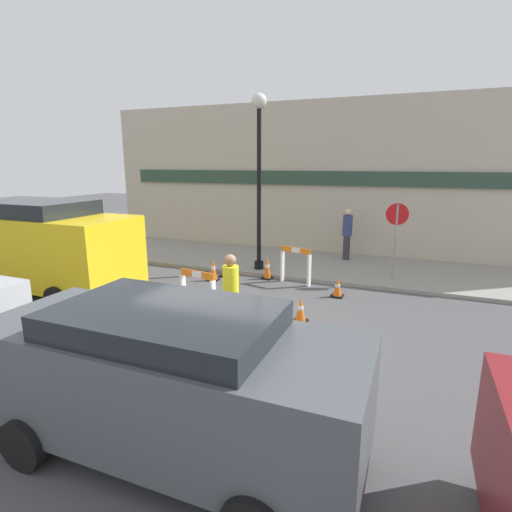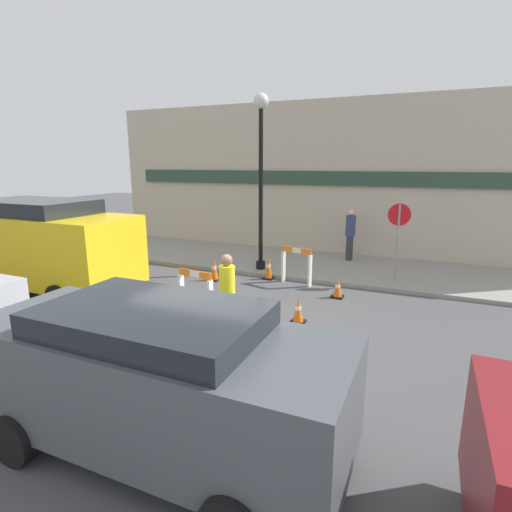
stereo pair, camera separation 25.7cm
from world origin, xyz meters
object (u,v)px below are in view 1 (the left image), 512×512
object	(u,v)px
parked_car_1	(169,374)
work_van	(35,242)
streetlamp_post	(259,159)
person_pedestrian	(347,233)
stop_sign	(396,229)
person_worker	(231,293)

from	to	relation	value
parked_car_1	work_van	world-z (taller)	work_van
parked_car_1	streetlamp_post	bearing A→B (deg)	104.28
person_pedestrian	parked_car_1	xyz separation A→B (m)	(-0.33, -10.05, -0.03)
stop_sign	parked_car_1	xyz separation A→B (m)	(-1.96, -8.07, -0.55)
stop_sign	person_pedestrian	distance (m)	2.62
stop_sign	person_worker	bearing A→B (deg)	57.48
streetlamp_post	stop_sign	size ratio (longest dim) A/B	2.39
stop_sign	parked_car_1	world-z (taller)	stop_sign
person_worker	parked_car_1	distance (m)	3.17
person_pedestrian	parked_car_1	size ratio (longest dim) A/B	0.39
stop_sign	work_van	xyz separation A→B (m)	(-8.70, -4.18, -0.25)
streetlamp_post	person_worker	size ratio (longest dim) A/B	3.08
streetlamp_post	parked_car_1	xyz separation A→B (m)	(1.98, -7.80, -2.42)
streetlamp_post	person_pedestrian	distance (m)	4.02
person_pedestrian	work_van	distance (m)	9.38
person_pedestrian	person_worker	bearing A→B (deg)	65.80
streetlamp_post	person_worker	world-z (taller)	streetlamp_post
person_pedestrian	streetlamp_post	bearing A→B (deg)	28.45
streetlamp_post	parked_car_1	world-z (taller)	streetlamp_post
work_van	person_worker	bearing A→B (deg)	-7.54
parked_car_1	work_van	xyz separation A→B (m)	(-6.74, 3.89, 0.30)
streetlamp_post	person_worker	xyz separation A→B (m)	(1.29, -4.70, -2.51)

